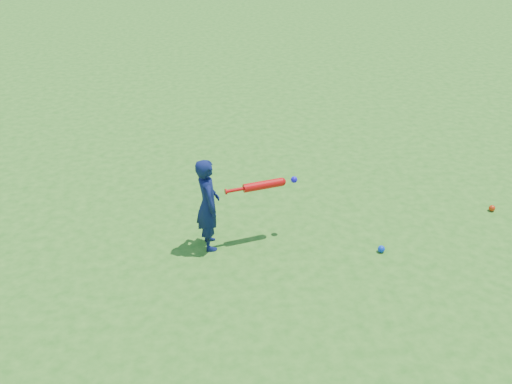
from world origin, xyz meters
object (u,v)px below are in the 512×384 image
(bat_swing, at_px, (266,185))
(ground_ball_blue, at_px, (381,249))
(ground_ball_red, at_px, (492,208))
(child, at_px, (208,204))

(bat_swing, bearing_deg, ground_ball_blue, -33.24)
(ground_ball_red, xyz_separation_m, ground_ball_blue, (-1.47, -0.62, 0.00))
(child, xyz_separation_m, ground_ball_red, (3.17, 0.31, -0.45))
(child, distance_m, ground_ball_red, 3.21)
(bat_swing, bearing_deg, child, 175.36)
(ground_ball_blue, bearing_deg, ground_ball_red, 22.91)
(ground_ball_red, bearing_deg, ground_ball_blue, -157.09)
(child, xyz_separation_m, ground_ball_blue, (1.70, -0.31, -0.45))
(child, height_order, ground_ball_blue, child)
(ground_ball_blue, bearing_deg, bat_swing, 160.12)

